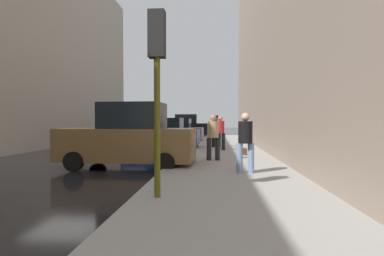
# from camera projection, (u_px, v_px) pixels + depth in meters

# --- Properties ---
(ground_plane) EXTENTS (120.00, 120.00, 0.00)m
(ground_plane) POSITION_uv_depth(u_px,v_px,m) (67.00, 164.00, 11.35)
(ground_plane) COLOR black
(sidewalk) EXTENTS (4.00, 40.00, 0.15)m
(sidewalk) POSITION_uv_depth(u_px,v_px,m) (225.00, 163.00, 10.89)
(sidewalk) COLOR gray
(sidewalk) RESTS_ON ground_plane
(parked_bronze_suv) EXTENTS (4.66, 2.18, 2.25)m
(parked_bronze_suv) POSITION_uv_depth(u_px,v_px,m) (129.00, 138.00, 10.37)
(parked_bronze_suv) COLOR brown
(parked_bronze_suv) RESTS_ON ground_plane
(parked_blue_sedan) EXTENTS (4.27, 2.19, 1.79)m
(parked_blue_sedan) POSITION_uv_depth(u_px,v_px,m) (163.00, 134.00, 17.00)
(parked_blue_sedan) COLOR navy
(parked_blue_sedan) RESTS_ON ground_plane
(parked_gray_coupe) EXTENTS (4.27, 2.19, 1.79)m
(parked_gray_coupe) POSITION_uv_depth(u_px,v_px,m) (176.00, 131.00, 22.68)
(parked_gray_coupe) COLOR slate
(parked_gray_coupe) RESTS_ON ground_plane
(parked_black_suv) EXTENTS (4.63, 2.12, 2.25)m
(parked_black_suv) POSITION_uv_depth(u_px,v_px,m) (185.00, 127.00, 29.46)
(parked_black_suv) COLOR black
(parked_black_suv) RESTS_ON ground_plane
(fire_hydrant) EXTENTS (0.42, 0.22, 0.70)m
(fire_hydrant) POSITION_uv_depth(u_px,v_px,m) (190.00, 145.00, 13.87)
(fire_hydrant) COLOR red
(fire_hydrant) RESTS_ON sidewalk
(traffic_light) EXTENTS (0.32, 0.32, 3.60)m
(traffic_light) POSITION_uv_depth(u_px,v_px,m) (157.00, 63.00, 5.77)
(traffic_light) COLOR #514C0F
(traffic_light) RESTS_ON sidewalk
(pedestrian_in_tan_coat) EXTENTS (0.52, 0.44, 1.71)m
(pedestrian_in_tan_coat) POSITION_uv_depth(u_px,v_px,m) (213.00, 135.00, 11.21)
(pedestrian_in_tan_coat) COLOR black
(pedestrian_in_tan_coat) RESTS_ON sidewalk
(pedestrian_in_red_jacket) EXTENTS (0.51, 0.43, 1.71)m
(pedestrian_in_red_jacket) POSITION_uv_depth(u_px,v_px,m) (220.00, 131.00, 15.12)
(pedestrian_in_red_jacket) COLOR black
(pedestrian_in_red_jacket) RESTS_ON sidewalk
(pedestrian_in_jeans) EXTENTS (0.51, 0.42, 1.71)m
(pedestrian_in_jeans) POSITION_uv_depth(u_px,v_px,m) (245.00, 139.00, 8.46)
(pedestrian_in_jeans) COLOR #728CB2
(pedestrian_in_jeans) RESTS_ON sidewalk
(pedestrian_with_fedora) EXTENTS (0.51, 0.43, 1.78)m
(pedestrian_with_fedora) POSITION_uv_depth(u_px,v_px,m) (216.00, 130.00, 16.78)
(pedestrian_with_fedora) COLOR black
(pedestrian_with_fedora) RESTS_ON sidewalk
(duffel_bag) EXTENTS (0.32, 0.44, 0.28)m
(duffel_bag) POSITION_uv_depth(u_px,v_px,m) (243.00, 151.00, 13.06)
(duffel_bag) COLOR #472D19
(duffel_bag) RESTS_ON sidewalk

